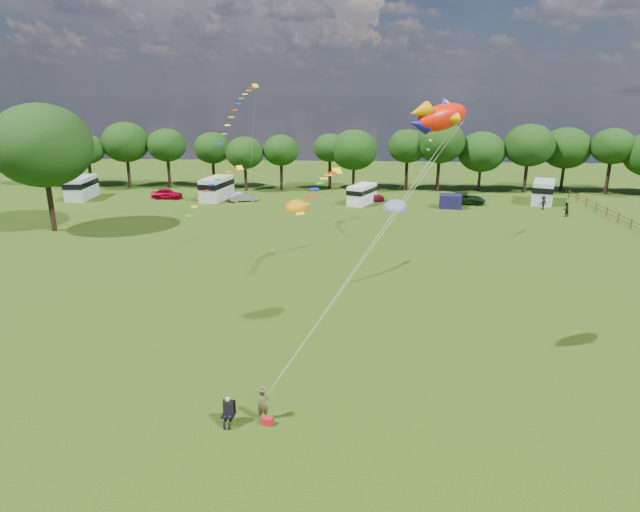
# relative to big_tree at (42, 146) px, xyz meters

# --- Properties ---
(ground_plane) EXTENTS (180.00, 180.00, 0.00)m
(ground_plane) POSITION_rel_big_tree_xyz_m (30.00, -28.00, -9.02)
(ground_plane) COLOR black
(ground_plane) RESTS_ON ground
(tree_line) EXTENTS (102.98, 10.98, 10.27)m
(tree_line) POSITION_rel_big_tree_xyz_m (35.30, 26.99, -2.67)
(tree_line) COLOR black
(tree_line) RESTS_ON ground
(big_tree) EXTENTS (10.00, 10.00, 13.28)m
(big_tree) POSITION_rel_big_tree_xyz_m (0.00, 0.00, 0.00)
(big_tree) COLOR black
(big_tree) RESTS_ON ground
(fence) EXTENTS (0.12, 33.12, 1.20)m
(fence) POSITION_rel_big_tree_xyz_m (62.00, 6.50, -8.32)
(fence) COLOR #472D19
(fence) RESTS_ON ground
(car_a) EXTENTS (4.34, 1.83, 1.43)m
(car_a) POSITION_rel_big_tree_xyz_m (5.94, 18.31, -8.30)
(car_a) COLOR #A80020
(car_a) RESTS_ON ground
(car_b) EXTENTS (3.76, 2.63, 1.25)m
(car_b) POSITION_rel_big_tree_xyz_m (16.95, 17.25, -8.39)
(car_b) COLOR gray
(car_b) RESTS_ON ground
(car_c) EXTENTS (4.92, 3.61, 1.36)m
(car_c) POSITION_rel_big_tree_xyz_m (33.81, 18.23, -8.34)
(car_c) COLOR maroon
(car_c) RESTS_ON ground
(car_d) EXTENTS (5.62, 3.21, 1.45)m
(car_d) POSITION_rel_big_tree_xyz_m (46.64, 17.69, -8.29)
(car_d) COLOR black
(car_d) RESTS_ON ground
(campervan_a) EXTENTS (3.18, 6.35, 3.00)m
(campervan_a) POSITION_rel_big_tree_xyz_m (-5.94, 17.73, -7.40)
(campervan_a) COLOR #B9B9BB
(campervan_a) RESTS_ON ground
(campervan_b) EXTENTS (3.71, 6.55, 3.03)m
(campervan_b) POSITION_rel_big_tree_xyz_m (12.97, 18.46, -7.39)
(campervan_b) COLOR silver
(campervan_b) RESTS_ON ground
(campervan_c) EXTENTS (4.14, 5.59, 2.52)m
(campervan_c) POSITION_rel_big_tree_xyz_m (32.97, 16.82, -7.66)
(campervan_c) COLOR white
(campervan_c) RESTS_ON ground
(campervan_d) EXTENTS (4.51, 6.57, 2.97)m
(campervan_d) POSITION_rel_big_tree_xyz_m (57.10, 19.07, -7.42)
(campervan_d) COLOR silver
(campervan_d) RESTS_ON ground
(tent_orange) EXTENTS (3.10, 3.40, 2.43)m
(tent_orange) POSITION_rel_big_tree_xyz_m (24.66, 12.81, -9.00)
(tent_orange) COLOR #CE7604
(tent_orange) RESTS_ON ground
(tent_greyblue) EXTENTS (3.40, 3.72, 2.53)m
(tent_greyblue) POSITION_rel_big_tree_xyz_m (37.20, 13.38, -9.00)
(tent_greyblue) COLOR slate
(tent_greyblue) RESTS_ON ground
(awning_navy) EXTENTS (3.00, 2.55, 1.72)m
(awning_navy) POSITION_rel_big_tree_xyz_m (44.26, 14.94, -8.16)
(awning_navy) COLOR #171437
(awning_navy) RESTS_ON ground
(kite_flyer) EXTENTS (0.65, 0.53, 1.53)m
(kite_flyer) POSITION_rel_big_tree_xyz_m (28.30, -32.53, -8.25)
(kite_flyer) COLOR brown
(kite_flyer) RESTS_ON ground
(camp_chair) EXTENTS (0.60, 0.60, 1.41)m
(camp_chair) POSITION_rel_big_tree_xyz_m (26.82, -32.98, -8.17)
(camp_chair) COLOR #99999E
(camp_chair) RESTS_ON ground
(kite_bag) EXTENTS (0.55, 0.43, 0.35)m
(kite_bag) POSITION_rel_big_tree_xyz_m (28.53, -32.88, -8.84)
(kite_bag) COLOR red
(kite_bag) RESTS_ON ground
(fish_kite) EXTENTS (3.43, 2.64, 1.87)m
(fish_kite) POSITION_rel_big_tree_xyz_m (36.04, -27.25, 4.17)
(fish_kite) COLOR #F51C05
(fish_kite) RESTS_ON ground
(streamer_kite_a) EXTENTS (3.39, 5.57, 5.77)m
(streamer_kite_a) POSITION_rel_big_tree_xyz_m (20.44, 1.87, 4.04)
(streamer_kite_a) COLOR yellow
(streamer_kite_a) RESTS_ON ground
(streamer_kite_b) EXTENTS (4.26, 4.58, 3.78)m
(streamer_kite_b) POSITION_rel_big_tree_xyz_m (20.35, -8.06, -2.26)
(streamer_kite_b) COLOR #F0FF12
(streamer_kite_b) RESTS_ON ground
(streamer_kite_c) EXTENTS (3.29, 4.96, 2.84)m
(streamer_kite_c) POSITION_rel_big_tree_xyz_m (29.69, -12.80, -1.45)
(streamer_kite_c) COLOR #F2F305
(streamer_kite_c) RESTS_ON ground
(walker_a) EXTENTS (0.98, 0.87, 1.71)m
(walker_a) POSITION_rel_big_tree_xyz_m (57.22, 10.94, -8.16)
(walker_a) COLOR black
(walker_a) RESTS_ON ground
(walker_b) EXTENTS (1.23, 0.96, 1.73)m
(walker_b) POSITION_rel_big_tree_xyz_m (55.77, 14.73, -8.15)
(walker_b) COLOR black
(walker_b) RESTS_ON ground
(streamer_kite_d) EXTENTS (2.66, 5.20, 4.32)m
(streamer_kite_d) POSITION_rel_big_tree_xyz_m (39.71, -2.34, 3.13)
(streamer_kite_d) COLOR #FFFE36
(streamer_kite_d) RESTS_ON ground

